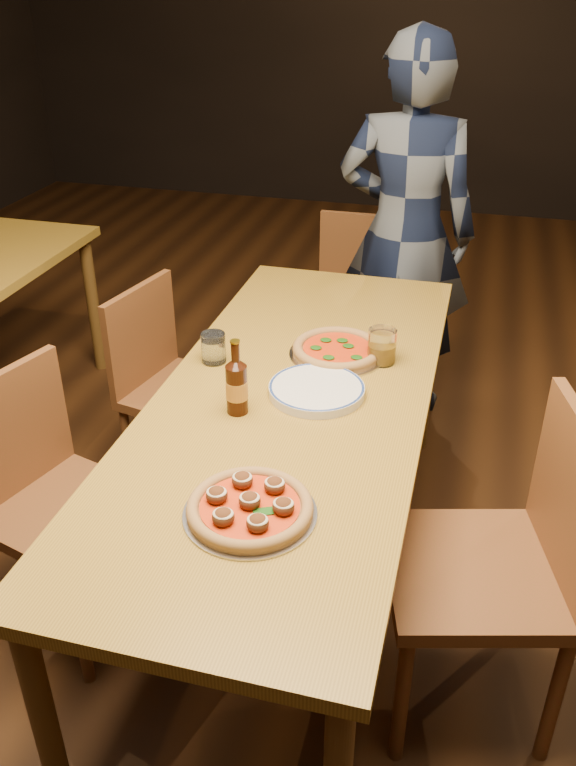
% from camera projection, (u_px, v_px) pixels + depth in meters
% --- Properties ---
extents(ground, '(9.00, 9.00, 0.00)m').
position_uv_depth(ground, '(292.00, 580.00, 2.60)').
color(ground, black).
extents(table_main, '(0.80, 2.00, 0.75)m').
position_uv_depth(table_main, '(292.00, 415.00, 2.26)').
color(table_main, brown).
rests_on(table_main, ground).
extents(chair_main_nw, '(0.52, 0.52, 0.90)m').
position_uv_depth(chair_main_nw, '(68.00, 509.00, 2.23)').
color(chair_main_nw, brown).
rests_on(chair_main_nw, ground).
extents(chair_main_sw, '(0.48, 0.48, 0.87)m').
position_uv_depth(chair_main_sw, '(186.00, 391.00, 2.87)').
color(chair_main_sw, brown).
rests_on(chair_main_sw, ground).
extents(chair_main_e, '(0.56, 0.56, 0.99)m').
position_uv_depth(chair_main_e, '(474.00, 569.00, 1.96)').
color(chair_main_e, brown).
rests_on(chair_main_e, ground).
extents(chair_end, '(0.42, 0.42, 0.89)m').
position_uv_depth(chair_end, '(354.00, 311.00, 3.48)').
color(chair_end, brown).
rests_on(chair_end, ground).
extents(pizza_meatball, '(0.32, 0.32, 0.06)m').
position_uv_depth(pizza_meatball, '(250.00, 507.00, 1.74)').
color(pizza_meatball, '#B7B7BF').
rests_on(pizza_meatball, table_main).
extents(pizza_margherita, '(0.31, 0.31, 0.04)m').
position_uv_depth(pizza_margherita, '(337.00, 350.00, 2.44)').
color(pizza_margherita, '#B7B7BF').
rests_on(pizza_margherita, table_main).
extents(plate_stack, '(0.29, 0.29, 0.03)m').
position_uv_depth(plate_stack, '(317.00, 390.00, 2.22)').
color(plate_stack, white).
rests_on(plate_stack, table_main).
extents(beer_bottle, '(0.06, 0.06, 0.22)m').
position_uv_depth(beer_bottle, '(237.00, 388.00, 2.10)').
color(beer_bottle, black).
rests_on(beer_bottle, table_main).
extents(water_glass, '(0.08, 0.08, 0.10)m').
position_uv_depth(water_glass, '(214.00, 348.00, 2.39)').
color(water_glass, white).
rests_on(water_glass, table_main).
extents(amber_glass, '(0.09, 0.09, 0.11)m').
position_uv_depth(amber_glass, '(382.00, 346.00, 2.38)').
color(amber_glass, '#9D6A11').
rests_on(amber_glass, table_main).
extents(diner, '(0.62, 0.42, 1.67)m').
position_uv_depth(diner, '(405.00, 233.00, 3.25)').
color(diner, black).
rests_on(diner, ground).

